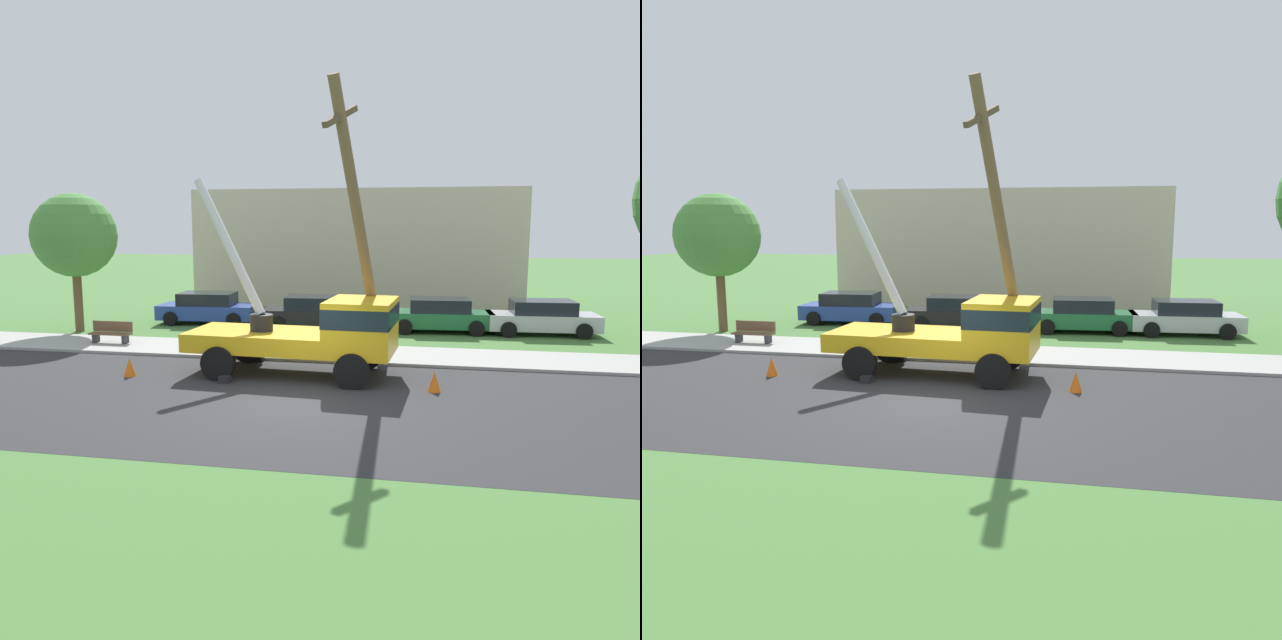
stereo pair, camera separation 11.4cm
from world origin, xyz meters
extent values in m
plane|color=#477538|center=(0.00, 12.00, 0.00)|extent=(120.00, 120.00, 0.00)
cube|color=#2B2B2D|center=(0.00, 0.00, 0.00)|extent=(80.00, 8.84, 0.01)
cube|color=#9E9E99|center=(0.00, 5.84, 0.05)|extent=(80.00, 2.84, 0.10)
cube|color=gold|center=(-1.72, 2.88, 1.02)|extent=(4.43, 2.65, 0.55)
cube|color=gold|center=(1.37, 2.69, 1.55)|extent=(2.04, 2.51, 1.60)
cube|color=#19232D|center=(1.37, 2.69, 1.90)|extent=(2.06, 2.53, 0.56)
cylinder|color=black|center=(-1.70, 2.87, 1.55)|extent=(0.70, 0.70, 0.50)
cylinder|color=silver|center=(-2.94, 3.60, 3.85)|extent=(2.81, 1.81, 4.26)
cube|color=black|center=(-2.41, 1.46, 0.10)|extent=(0.32, 0.32, 0.20)
cube|color=black|center=(-2.24, 4.36, 0.10)|extent=(0.32, 0.32, 0.20)
cylinder|color=black|center=(1.26, 1.50, 0.50)|extent=(1.00, 0.30, 1.00)
cylinder|color=black|center=(1.40, 3.90, 0.50)|extent=(1.00, 0.30, 1.00)
cylinder|color=black|center=(-2.70, 1.73, 0.50)|extent=(1.00, 0.30, 1.00)
cylinder|color=black|center=(-2.56, 4.13, 0.50)|extent=(1.00, 0.30, 1.00)
cylinder|color=brown|center=(1.29, 3.08, 4.17)|extent=(1.54, 3.56, 8.46)
cube|color=brown|center=(0.85, 1.88, 7.34)|extent=(0.74, 1.68, 0.82)
cone|color=orange|center=(3.51, 1.63, 0.28)|extent=(0.36, 0.36, 0.56)
cone|color=orange|center=(-5.47, 1.67, 0.28)|extent=(0.36, 0.36, 0.56)
cone|color=orange|center=(0.95, 4.05, 0.28)|extent=(0.36, 0.36, 0.56)
cube|color=#263F99|center=(-6.77, 11.46, 0.55)|extent=(4.50, 2.07, 0.65)
cube|color=black|center=(-6.77, 11.46, 1.15)|extent=(2.56, 1.81, 0.55)
cylinder|color=black|center=(-5.27, 10.66, 0.32)|extent=(0.64, 0.22, 0.64)
cylinder|color=black|center=(-5.38, 12.45, 0.32)|extent=(0.64, 0.22, 0.64)
cylinder|color=black|center=(-8.17, 10.48, 0.32)|extent=(0.64, 0.22, 0.64)
cylinder|color=black|center=(-8.28, 12.27, 0.32)|extent=(0.64, 0.22, 0.64)
cube|color=black|center=(-1.67, 10.97, 0.55)|extent=(4.54, 2.17, 0.65)
cube|color=black|center=(-1.67, 10.97, 1.15)|extent=(2.60, 1.86, 0.55)
cylinder|color=black|center=(-0.15, 10.20, 0.32)|extent=(0.64, 0.22, 0.64)
cylinder|color=black|center=(-0.30, 11.99, 0.32)|extent=(0.64, 0.22, 0.64)
cylinder|color=black|center=(-3.04, 9.95, 0.32)|extent=(0.64, 0.22, 0.64)
cylinder|color=black|center=(-3.19, 11.74, 0.32)|extent=(0.64, 0.22, 0.64)
cube|color=#1E6638|center=(3.67, 11.19, 0.55)|extent=(4.49, 2.04, 0.65)
cube|color=black|center=(3.67, 11.19, 1.15)|extent=(2.55, 1.79, 0.55)
cylinder|color=black|center=(5.17, 10.37, 0.32)|extent=(0.64, 0.22, 0.64)
cylinder|color=black|center=(5.07, 12.16, 0.32)|extent=(0.64, 0.22, 0.64)
cylinder|color=black|center=(2.27, 10.21, 0.32)|extent=(0.64, 0.22, 0.64)
cylinder|color=black|center=(2.17, 12.01, 0.32)|extent=(0.64, 0.22, 0.64)
cube|color=#B7B7BF|center=(7.82, 11.32, 0.55)|extent=(4.48, 2.02, 0.65)
cube|color=black|center=(7.82, 11.32, 1.15)|extent=(2.54, 1.78, 0.55)
cylinder|color=black|center=(9.32, 10.49, 0.32)|extent=(0.64, 0.22, 0.64)
cylinder|color=black|center=(9.23, 12.29, 0.32)|extent=(0.64, 0.22, 0.64)
cylinder|color=black|center=(6.42, 10.35, 0.32)|extent=(0.64, 0.22, 0.64)
cylinder|color=black|center=(6.33, 12.14, 0.32)|extent=(0.64, 0.22, 0.64)
cube|color=brown|center=(-8.47, 5.84, 0.45)|extent=(1.60, 0.44, 0.06)
cube|color=brown|center=(-8.47, 6.04, 0.70)|extent=(1.60, 0.06, 0.40)
cube|color=#333338|center=(-9.07, 5.84, 0.23)|extent=(0.10, 0.40, 0.45)
cube|color=#333338|center=(-7.87, 5.84, 0.23)|extent=(0.10, 0.40, 0.45)
cylinder|color=brown|center=(-11.35, 8.41, 1.89)|extent=(0.36, 0.36, 3.79)
sphere|color=#4C8C3D|center=(-11.35, 8.41, 4.06)|extent=(3.46, 3.46, 3.46)
cube|color=beige|center=(-0.93, 20.53, 3.20)|extent=(18.00, 6.00, 6.40)
camera|label=1|loc=(3.45, -14.68, 4.50)|focal=34.08mm
camera|label=2|loc=(3.56, -14.66, 4.50)|focal=34.08mm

